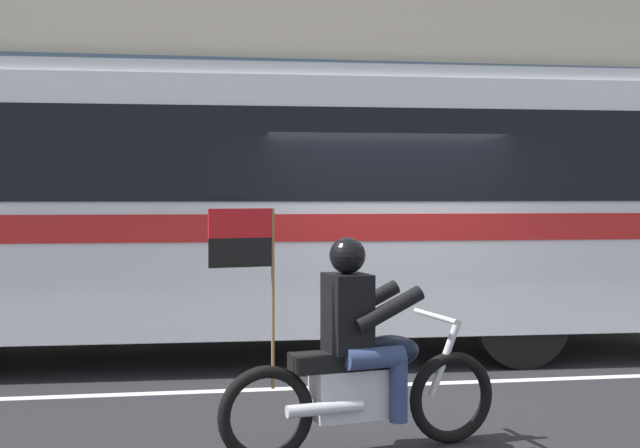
# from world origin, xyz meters

# --- Properties ---
(ground_plane) EXTENTS (60.00, 60.00, 0.00)m
(ground_plane) POSITION_xyz_m (0.00, 0.00, 0.00)
(ground_plane) COLOR black
(sidewalk_curb) EXTENTS (28.00, 3.80, 0.15)m
(sidewalk_curb) POSITION_xyz_m (0.00, 5.10, 0.07)
(sidewalk_curb) COLOR #B7B2A8
(sidewalk_curb) RESTS_ON ground_plane
(lane_center_stripe) EXTENTS (26.60, 0.14, 0.01)m
(lane_center_stripe) POSITION_xyz_m (0.00, -0.60, 0.00)
(lane_center_stripe) COLOR silver
(lane_center_stripe) RESTS_ON ground_plane
(office_building_facade) EXTENTS (28.00, 0.89, 10.52)m
(office_building_facade) POSITION_xyz_m (0.00, 7.39, 5.27)
(office_building_facade) COLOR #B2A893
(office_building_facade) RESTS_ON ground_plane
(transit_bus) EXTENTS (11.19, 2.91, 3.22)m
(transit_bus) POSITION_xyz_m (-1.58, 1.19, 1.88)
(transit_bus) COLOR silver
(transit_bus) RESTS_ON ground_plane
(motorcycle_with_rider) EXTENTS (2.16, 0.75, 1.78)m
(motorcycle_with_rider) POSITION_xyz_m (-0.84, -2.66, 0.67)
(motorcycle_with_rider) COLOR black
(motorcycle_with_rider) RESTS_ON ground_plane
(fire_hydrant) EXTENTS (0.22, 0.30, 0.75)m
(fire_hydrant) POSITION_xyz_m (-3.70, 4.38, 0.52)
(fire_hydrant) COLOR #4C8C3F
(fire_hydrant) RESTS_ON sidewalk_curb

